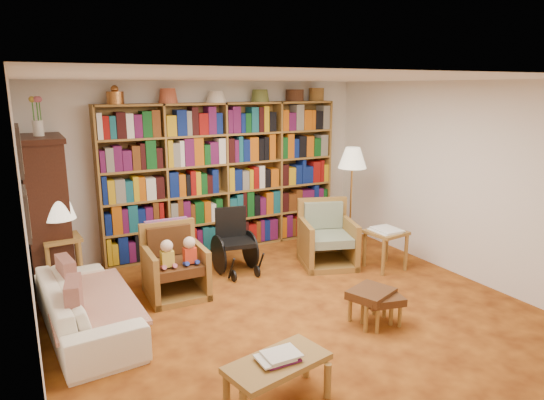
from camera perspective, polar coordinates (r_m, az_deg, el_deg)
floor at (r=5.52m, az=2.16°, el=-12.84°), size 5.00×5.00×0.00m
ceiling at (r=4.96m, az=2.42°, el=14.09°), size 5.00×5.00×0.00m
wall_back at (r=7.33m, az=-7.56°, el=3.88°), size 5.00×0.00×5.00m
wall_front at (r=3.28m, az=24.96°, el=-9.03°), size 5.00×0.00×5.00m
wall_left at (r=4.45m, az=-26.91°, el=-3.56°), size 0.00×5.00×5.00m
wall_right at (r=6.68m, az=21.20°, el=2.20°), size 0.00×5.00×5.00m
bookshelf at (r=7.25m, az=-5.59°, el=3.20°), size 3.60×0.30×2.42m
curio_cabinet at (r=6.46m, az=-24.93°, el=-1.18°), size 0.50×0.95×2.40m
framed_pictures at (r=4.66m, az=-27.21°, el=1.87°), size 0.03×0.52×0.97m
sofa at (r=5.31m, az=-21.01°, el=-11.63°), size 1.90×0.86×0.54m
sofa_throw at (r=5.31m, az=-20.49°, el=-11.26°), size 0.87×1.55×0.04m
cushion_left at (r=5.56m, az=-22.96°, el=-8.68°), size 0.18×0.41×0.40m
cushion_right at (r=4.91m, az=-22.19°, el=-11.51°), size 0.19×0.42×0.41m
side_table_lamp at (r=6.27m, az=-23.40°, el=-5.68°), size 0.45×0.45×0.70m
table_lamp at (r=6.13m, az=-23.86°, el=-0.91°), size 0.38×0.38×0.51m
armchair_leather at (r=5.93m, az=-11.54°, el=-7.52°), size 0.69×0.74×0.86m
armchair_sage at (r=6.82m, az=6.12°, el=-4.68°), size 0.94×0.94×0.89m
wheelchair at (r=6.50m, az=-4.41°, el=-5.05°), size 0.49×0.69×0.86m
floor_lamp at (r=7.16m, az=9.44°, el=4.42°), size 0.42×0.42×1.57m
side_table_papers at (r=6.72m, az=13.25°, el=-4.30°), size 0.52×0.52×0.56m
footstool_a at (r=5.22m, az=11.59°, el=-10.99°), size 0.54×0.51×0.37m
footstool_b at (r=5.22m, az=12.79°, el=-11.48°), size 0.46×0.41×0.33m
coffee_table at (r=4.00m, az=0.63°, el=-18.93°), size 0.89×0.57×0.40m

